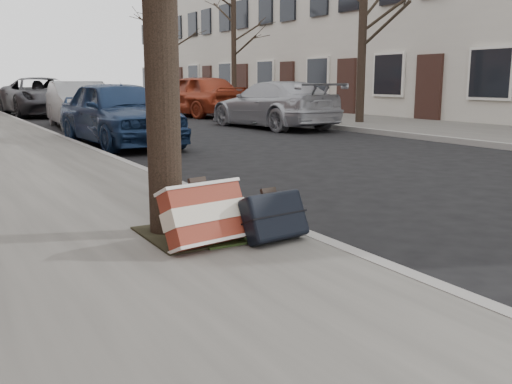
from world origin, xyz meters
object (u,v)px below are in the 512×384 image
suitcase_red (205,215)px  car_near_mid (80,105)px  suitcase_navy (274,216)px  car_near_front (119,113)px

suitcase_red → car_near_mid: car_near_mid is taller
suitcase_navy → car_near_front: bearing=73.7°
suitcase_red → car_near_mid: size_ratio=0.16×
suitcase_navy → car_near_mid: car_near_mid is taller
suitcase_red → suitcase_navy: (0.51, -0.13, -0.04)m
suitcase_red → suitcase_navy: 0.52m
suitcase_navy → car_near_front: (1.23, 7.96, 0.35)m
suitcase_red → car_near_front: bearing=68.1°
suitcase_red → car_near_mid: (2.11, 12.79, 0.29)m
suitcase_red → car_near_front: size_ratio=0.15×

